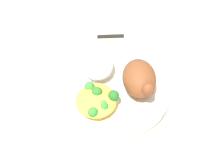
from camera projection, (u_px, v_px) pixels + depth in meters
name	position (u px, v px, depth m)	size (l,w,h in m)	color
ground_plane	(112.00, 92.00, 0.65)	(2.00, 2.00, 0.00)	#C1B095
plate	(112.00, 89.00, 0.64)	(0.28, 0.28, 0.02)	white
roasted_chicken	(139.00, 78.00, 0.60)	(0.11, 0.08, 0.07)	brown
rice_pile	(98.00, 65.00, 0.65)	(0.10, 0.08, 0.04)	white
mac_cheese_with_broccoli	(97.00, 99.00, 0.59)	(0.10, 0.10, 0.04)	#F0B642
fork	(112.00, 42.00, 0.77)	(0.02, 0.14, 0.01)	#B2B2B7
knife	(123.00, 36.00, 0.79)	(0.02, 0.19, 0.01)	black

